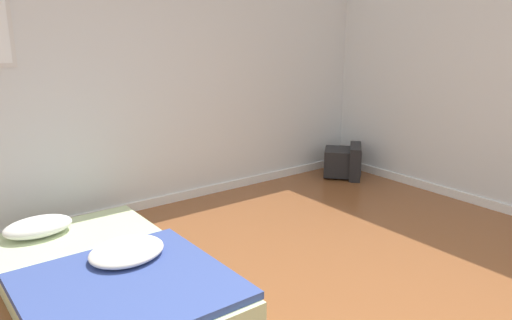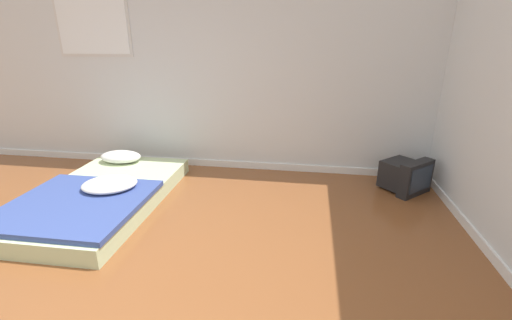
{
  "view_description": "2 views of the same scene",
  "coord_description": "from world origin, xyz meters",
  "views": [
    {
      "loc": [
        -1.76,
        -1.47,
        1.78
      ],
      "look_at": [
        0.86,
        2.05,
        0.58
      ],
      "focal_mm": 35.0,
      "sensor_mm": 36.0,
      "label": 1
    },
    {
      "loc": [
        1.4,
        -1.34,
        1.68
      ],
      "look_at": [
        0.87,
        2.04,
        0.45
      ],
      "focal_mm": 24.0,
      "sensor_mm": 36.0,
      "label": 2
    }
  ],
  "objects": [
    {
      "name": "wall_back",
      "position": [
        -0.02,
        2.98,
        1.29
      ],
      "size": [
        8.22,
        0.08,
        2.6
      ],
      "color": "silver",
      "rests_on": "ground_plane"
    },
    {
      "name": "mattress_bed",
      "position": [
        -0.74,
        1.64,
        0.11
      ],
      "size": [
        1.25,
        2.1,
        0.31
      ],
      "color": "beige",
      "rests_on": "ground_plane"
    },
    {
      "name": "crt_tv",
      "position": [
        2.54,
        2.52,
        0.19
      ],
      "size": [
        0.6,
        0.6,
        0.39
      ],
      "color": "black",
      "rests_on": "ground_plane"
    }
  ]
}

